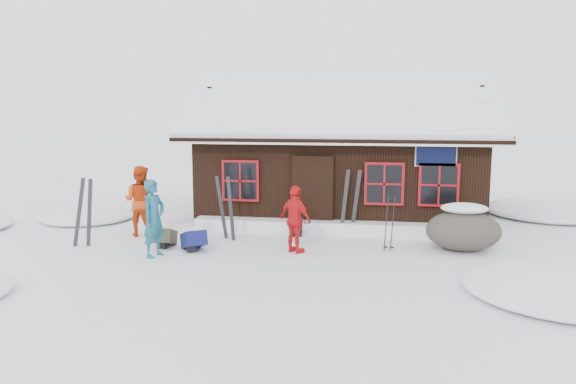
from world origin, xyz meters
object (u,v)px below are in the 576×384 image
object	(u,v)px
skier_crouched	(296,217)
skier_orange_left	(140,201)
skier_orange_right	(296,219)
ski_poles	(389,224)
boulder	(463,229)
backpack_olive	(164,240)
skier_teal	(154,218)
backpack_blue	(194,243)
ski_pair_left	(84,213)

from	to	relation	value
skier_crouched	skier_orange_left	bearing A→B (deg)	160.69
skier_orange_right	ski_poles	xyz separation A→B (m)	(2.15, 0.54, -0.14)
skier_crouched	ski_poles	world-z (taller)	ski_poles
skier_crouched	boulder	world-z (taller)	boulder
backpack_olive	skier_orange_right	bearing A→B (deg)	-3.88
skier_orange_left	skier_teal	bearing A→B (deg)	123.78
skier_orange_right	skier_crouched	world-z (taller)	skier_orange_right
skier_crouched	boulder	xyz separation A→B (m)	(4.10, -0.85, 0.02)
skier_teal	backpack_blue	world-z (taller)	skier_teal
skier_crouched	backpack_blue	bearing A→B (deg)	-166.65
skier_crouched	ski_pair_left	world-z (taller)	ski_pair_left
boulder	skier_orange_left	bearing A→B (deg)	177.99
ski_poles	backpack_olive	world-z (taller)	ski_poles
ski_poles	skier_orange_left	bearing A→B (deg)	174.89
skier_crouched	skier_teal	bearing A→B (deg)	-165.97
skier_orange_left	ski_pair_left	xyz separation A→B (m)	(-0.85, -1.33, -0.11)
ski_pair_left	skier_orange_right	bearing A→B (deg)	8.17
boulder	ski_poles	bearing A→B (deg)	-170.50
ski_poles	boulder	bearing A→B (deg)	9.50
skier_orange_right	boulder	distance (m)	3.97
boulder	ski_pair_left	xyz separation A→B (m)	(-9.00, -1.05, 0.30)
skier_orange_right	backpack_olive	xyz separation A→B (m)	(-3.21, 0.02, -0.62)
skier_teal	skier_orange_left	world-z (taller)	skier_orange_left
skier_orange_left	ski_poles	xyz separation A→B (m)	(6.43, -0.58, -0.28)
ski_poles	backpack_olive	size ratio (longest dim) A/B	2.21
backpack_olive	ski_pair_left	bearing A→B (deg)	-176.19
ski_poles	skier_teal	bearing A→B (deg)	-165.30
skier_teal	ski_pair_left	distance (m)	2.13
skier_teal	skier_crouched	size ratio (longest dim) A/B	1.77
boulder	backpack_blue	xyz separation A→B (m)	(-6.27, -1.01, -0.34)
ski_poles	backpack_blue	distance (m)	4.63
backpack_blue	backpack_olive	distance (m)	0.84
boulder	backpack_olive	world-z (taller)	boulder
skier_teal	skier_orange_left	xyz separation A→B (m)	(-1.18, 1.95, 0.04)
skier_teal	backpack_blue	xyz separation A→B (m)	(0.70, 0.66, -0.70)
boulder	backpack_blue	distance (m)	6.36
skier_teal	skier_crouched	distance (m)	3.83
boulder	backpack_blue	bearing A→B (deg)	-170.88
skier_orange_left	backpack_blue	distance (m)	2.40
skier_crouched	skier_orange_right	bearing A→B (deg)	-109.41
skier_crouched	ski_poles	size ratio (longest dim) A/B	0.73
ski_poles	backpack_blue	world-z (taller)	ski_poles
skier_teal	skier_crouched	bearing A→B (deg)	-31.05
skier_teal	ski_poles	xyz separation A→B (m)	(5.25, 1.38, -0.23)
backpack_blue	skier_orange_left	bearing A→B (deg)	111.28
ski_pair_left	skier_teal	bearing A→B (deg)	-11.19
ski_pair_left	backpack_olive	world-z (taller)	ski_pair_left
skier_orange_right	ski_poles	world-z (taller)	skier_orange_right
skier_orange_right	backpack_blue	size ratio (longest dim) A/B	2.43
skier_crouched	backpack_olive	xyz separation A→B (m)	(-2.98, -1.66, -0.33)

